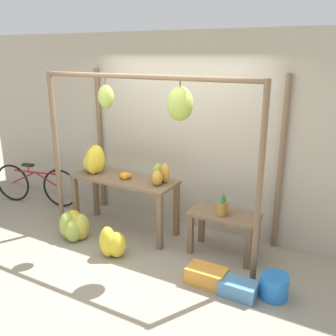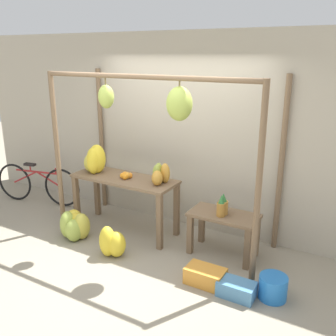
{
  "view_description": "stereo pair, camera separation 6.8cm",
  "coord_description": "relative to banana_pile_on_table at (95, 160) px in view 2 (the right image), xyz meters",
  "views": [
    {
      "loc": [
        2.4,
        -3.36,
        2.52
      ],
      "look_at": [
        0.14,
        0.72,
        1.07
      ],
      "focal_mm": 40.0,
      "sensor_mm": 36.0,
      "label": 1
    },
    {
      "loc": [
        2.45,
        -3.33,
        2.52
      ],
      "look_at": [
        0.14,
        0.72,
        1.07
      ],
      "focal_mm": 40.0,
      "sensor_mm": 36.0,
      "label": 2
    }
  ],
  "objects": [
    {
      "name": "orange_pile",
      "position": [
        0.55,
        0.0,
        -0.14
      ],
      "size": [
        0.16,
        0.17,
        0.09
      ],
      "color": "orange",
      "rests_on": "display_table_main"
    },
    {
      "name": "fruit_crate_purple",
      "position": [
        2.45,
        -0.67,
        -0.92
      ],
      "size": [
        0.4,
        0.24,
        0.17
      ],
      "color": "#4C84B2",
      "rests_on": "ground_plane"
    },
    {
      "name": "banana_pile_on_table",
      "position": [
        0.0,
        0.0,
        0.0
      ],
      "size": [
        0.38,
        0.39,
        0.42
      ],
      "color": "yellow",
      "rests_on": "display_table_main"
    },
    {
      "name": "ground_plane",
      "position": [
        1.07,
        -0.69,
        -1.0
      ],
      "size": [
        20.0,
        20.0,
        0.0
      ],
      "primitive_type": "plane",
      "color": "gray"
    },
    {
      "name": "stall_awning",
      "position": [
        1.17,
        -0.13,
        0.61
      ],
      "size": [
        2.97,
        1.14,
        2.28
      ],
      "color": "brown",
      "rests_on": "ground_plane"
    },
    {
      "name": "shop_wall_back",
      "position": [
        1.07,
        0.7,
        0.4
      ],
      "size": [
        8.0,
        0.08,
        2.8
      ],
      "color": "#B2A893",
      "rests_on": "ground_plane"
    },
    {
      "name": "display_table_main",
      "position": [
        0.49,
        0.03,
        -0.33
      ],
      "size": [
        1.54,
        0.57,
        0.82
      ],
      "color": "brown",
      "rests_on": "ground_plane"
    },
    {
      "name": "banana_pile_ground_right",
      "position": [
        0.77,
        -0.65,
        -0.82
      ],
      "size": [
        0.42,
        0.38,
        0.41
      ],
      "color": "yellow",
      "rests_on": "ground_plane"
    },
    {
      "name": "display_table_side",
      "position": [
        1.99,
        0.08,
        -0.57
      ],
      "size": [
        0.86,
        0.46,
        0.57
      ],
      "color": "brown",
      "rests_on": "ground_plane"
    },
    {
      "name": "fruit_crate_white",
      "position": [
        2.07,
        -0.62,
        -0.91
      ],
      "size": [
        0.44,
        0.27,
        0.19
      ],
      "color": "orange",
      "rests_on": "ground_plane"
    },
    {
      "name": "blue_bucket",
      "position": [
        2.8,
        -0.51,
        -0.87
      ],
      "size": [
        0.3,
        0.3,
        0.26
      ],
      "color": "blue",
      "rests_on": "ground_plane"
    },
    {
      "name": "banana_pile_ground_left",
      "position": [
        0.02,
        -0.53,
        -0.81
      ],
      "size": [
        0.5,
        0.47,
        0.4
      ],
      "color": "gold",
      "rests_on": "ground_plane"
    },
    {
      "name": "papaya_pile",
      "position": [
        1.06,
        0.07,
        -0.06
      ],
      "size": [
        0.27,
        0.33,
        0.28
      ],
      "color": "gold",
      "rests_on": "display_table_main"
    },
    {
      "name": "pineapple_cluster",
      "position": [
        1.98,
        0.04,
        -0.32
      ],
      "size": [
        0.12,
        0.19,
        0.28
      ],
      "color": "#A3702D",
      "rests_on": "display_table_side"
    },
    {
      "name": "parked_bicycle",
      "position": [
        -1.43,
        0.12,
        -0.65
      ],
      "size": [
        1.59,
        0.38,
        0.71
      ],
      "color": "black",
      "rests_on": "ground_plane"
    }
  ]
}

